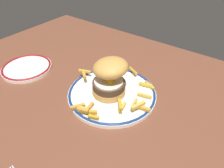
# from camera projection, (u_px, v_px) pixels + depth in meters

# --- Properties ---
(ground_plane) EXTENTS (1.37, 0.98, 0.04)m
(ground_plane) POSITION_uv_depth(u_px,v_px,m) (102.00, 106.00, 0.65)
(ground_plane) COLOR brown
(dinner_plate) EXTENTS (0.29, 0.29, 0.02)m
(dinner_plate) POSITION_uv_depth(u_px,v_px,m) (112.00, 93.00, 0.66)
(dinner_plate) COLOR white
(dinner_plate) RESTS_ON ground_plane
(burger) EXTENTS (0.13, 0.13, 0.12)m
(burger) POSITION_uv_depth(u_px,v_px,m) (110.00, 76.00, 0.62)
(burger) COLOR #D1954A
(burger) RESTS_ON dinner_plate
(fries_pile) EXTENTS (0.30, 0.28, 0.03)m
(fries_pile) POSITION_uv_depth(u_px,v_px,m) (114.00, 96.00, 0.62)
(fries_pile) COLOR gold
(fries_pile) RESTS_ON dinner_plate
(side_plate) EXTENTS (0.19, 0.19, 0.02)m
(side_plate) POSITION_uv_depth(u_px,v_px,m) (27.00, 68.00, 0.78)
(side_plate) COLOR white
(side_plate) RESTS_ON ground_plane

